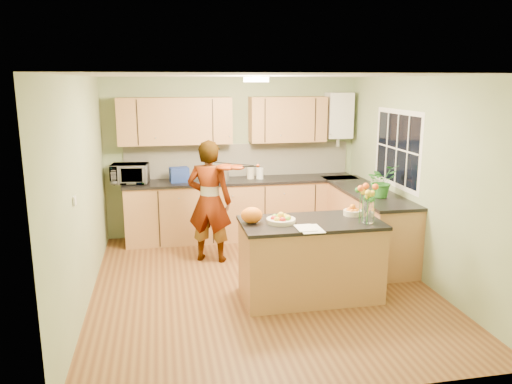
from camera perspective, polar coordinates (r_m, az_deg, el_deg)
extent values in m
plane|color=brown|center=(6.20, 0.56, -10.61)|extent=(4.50, 4.50, 0.00)
cube|color=silver|center=(5.70, 0.61, 13.15)|extent=(4.00, 4.50, 0.02)
cube|color=gray|center=(8.01, -2.65, 4.02)|extent=(4.00, 0.02, 2.50)
cube|color=gray|center=(3.72, 7.58, -6.25)|extent=(4.00, 0.02, 2.50)
cube|color=gray|center=(5.78, -19.25, -0.06)|extent=(0.02, 4.50, 2.50)
cube|color=gray|center=(6.52, 18.08, 1.41)|extent=(0.02, 4.50, 2.50)
cube|color=#A46A41|center=(7.89, -1.56, -2.03)|extent=(3.60, 0.60, 0.90)
cube|color=black|center=(7.78, -1.56, 1.30)|extent=(3.64, 0.62, 0.04)
cube|color=#A46A41|center=(7.31, 12.39, -3.52)|extent=(0.60, 2.20, 0.90)
cube|color=black|center=(7.20, 12.49, 0.07)|extent=(0.62, 2.24, 0.04)
cube|color=white|center=(8.02, -1.92, 3.67)|extent=(3.60, 0.02, 0.52)
cube|color=#A46A41|center=(7.69, -9.22, 8.01)|extent=(1.70, 0.34, 0.70)
cube|color=#A46A41|center=(7.94, 3.63, 8.29)|extent=(1.20, 0.34, 0.70)
cube|color=white|center=(8.20, 9.44, 8.63)|extent=(0.40, 0.30, 0.72)
cylinder|color=silver|center=(8.24, 9.34, 5.86)|extent=(0.06, 0.06, 0.20)
cube|color=white|center=(6.99, 15.84, 4.78)|extent=(0.01, 1.30, 1.05)
cube|color=black|center=(6.99, 15.81, 4.78)|extent=(0.01, 1.18, 0.92)
cube|color=white|center=(5.18, -20.03, -0.94)|extent=(0.02, 0.09, 0.09)
cylinder|color=#FFEABF|center=(6.00, 0.02, 12.75)|extent=(0.30, 0.30, 0.06)
cylinder|color=white|center=(6.00, 0.02, 13.03)|extent=(0.10, 0.10, 0.02)
cube|color=#A46A41|center=(5.79, 6.21, -7.82)|extent=(1.54, 0.77, 0.87)
cube|color=black|center=(5.64, 6.32, -3.51)|extent=(1.58, 0.81, 0.04)
cylinder|color=beige|center=(5.54, 2.86, -3.29)|extent=(0.32, 0.32, 0.05)
cylinder|color=beige|center=(5.95, 10.97, -2.33)|extent=(0.21, 0.21, 0.06)
cylinder|color=silver|center=(5.65, 12.72, -2.25)|extent=(0.12, 0.12, 0.24)
ellipsoid|color=orange|center=(5.50, -0.49, -2.66)|extent=(0.29, 0.27, 0.18)
cube|color=white|center=(5.33, 6.25, -4.19)|extent=(0.24, 0.33, 0.01)
imported|color=#DFAB88|center=(6.81, -5.34, -1.08)|extent=(0.72, 0.60, 1.68)
imported|color=white|center=(7.69, -14.21, 2.05)|extent=(0.57, 0.42, 0.29)
cube|color=navy|center=(7.66, -8.77, 1.97)|extent=(0.30, 0.24, 0.22)
cylinder|color=silver|center=(7.70, -3.70, 2.14)|extent=(0.16, 0.16, 0.22)
sphere|color=black|center=(7.67, -3.72, 3.25)|extent=(0.08, 0.08, 0.08)
cylinder|color=beige|center=(7.82, -0.64, 2.16)|extent=(0.13, 0.13, 0.17)
cylinder|color=white|center=(7.81, 0.45, 2.15)|extent=(0.12, 0.12, 0.17)
imported|color=#2A7326|center=(6.76, 14.14, 1.24)|extent=(0.46, 0.42, 0.44)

